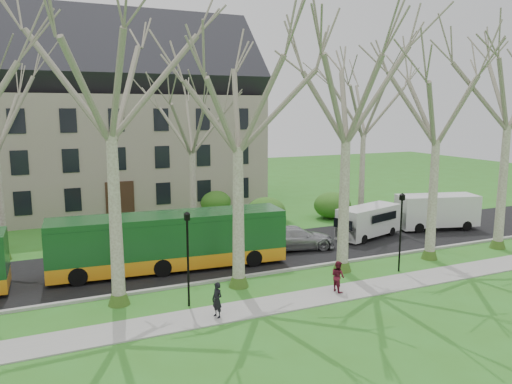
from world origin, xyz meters
The scene contains 15 objects.
ground centered at (0.00, 0.00, 0.00)m, with size 120.00×120.00×0.00m, color #337320.
sidewalk centered at (0.00, -2.50, 0.03)m, with size 70.00×2.00×0.06m, color gray.
road centered at (0.00, 5.50, 0.03)m, with size 80.00×8.00×0.06m, color black.
curb centered at (0.00, 1.50, 0.07)m, with size 80.00×0.25×0.14m, color #A5A39E.
building centered at (-6.00, 24.00, 8.07)m, with size 26.50×12.20×16.00m.
tree_row_verge centered at (0.00, 0.30, 7.00)m, with size 49.00×7.00×14.00m.
tree_row_far centered at (-1.33, 11.00, 6.00)m, with size 33.00×7.00×12.00m.
lamp_row centered at (0.00, -1.00, 2.57)m, with size 36.22×0.22×4.30m.
hedges centered at (-4.67, 14.00, 1.00)m, with size 30.60×8.60×2.00m.
bus_follow centered at (-5.44, 4.47, 1.66)m, with size 12.83×2.67×3.21m, color #14491D, non-canonical shape.
sedan centered at (2.80, 5.08, 0.79)m, with size 2.04×5.02×1.46m, color #9FA0A3.
van_a centered at (8.79, 5.56, 1.15)m, with size 4.99×1.82×2.18m, color silver, non-canonical shape.
van_b centered at (14.95, 5.56, 1.33)m, with size 5.82×2.12×2.54m, color silver, non-canonical shape.
pedestrian_a centered at (-5.28, -2.81, 0.82)m, with size 0.56×0.37×1.53m, color black.
pedestrian_b centered at (1.13, -2.33, 0.82)m, with size 0.74×0.58×1.52m, color #591423.
Camera 1 is at (-12.01, -21.94, 8.89)m, focal length 35.00 mm.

